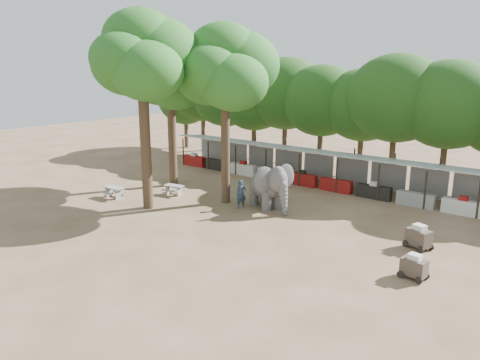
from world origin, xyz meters
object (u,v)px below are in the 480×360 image
Objects in this scene: yard_tree_left at (171,73)px; picnic_table_near at (114,191)px; picnic_table_far at (174,188)px; cart_back at (419,237)px; yard_tree_back at (225,69)px; elephant at (269,186)px; yard_tree_center at (142,57)px; handler at (241,194)px; cart_front at (414,267)px.

yard_tree_left is 7.25× the size of picnic_table_near.
picnic_table_far is 1.08× the size of cart_back.
yard_tree_left is at bearing 124.45° from picnic_table_far.
cart_back is at bearing -1.57° from yard_tree_back.
yard_tree_left is 11.37m from elephant.
yard_tree_center reaches higher than yard_tree_back.
picnic_table_far is (-5.59, -0.47, -0.46)m from handler.
cart_front is (11.89, -3.24, -0.36)m from handler.
elephant is at bearing 164.67° from cart_front.
cart_back is (10.92, 0.24, -0.30)m from handler.
handler is 10.93m from cart_back.
yard_tree_center reaches higher than yard_tree_left.
yard_tree_center reaches higher than picnic_table_near.
yard_tree_left is 8.31m from picnic_table_far.
picnic_table_far is 17.70m from cart_front.
cart_back is (9.54, -0.85, -0.83)m from elephant.
yard_tree_back reaches higher than yard_tree_left.
elephant is at bearing -3.11° from yard_tree_left.
handler reaches higher than cart_front.
yard_tree_back is 7.77× the size of cart_back.
cart_back is (19.14, 3.77, 0.12)m from picnic_table_near.
picnic_table_far is (2.15, -2.05, -7.76)m from yard_tree_left.
picnic_table_far is at bearing 47.98° from picnic_table_near.
yard_tree_left is 6.97× the size of picnic_table_far.
yard_tree_left is at bearing 83.28° from picnic_table_near.
handler is (7.74, -1.58, -7.30)m from yard_tree_left.
handler reaches higher than picnic_table_far.
yard_tree_back is at bearing -9.46° from yard_tree_left.
yard_tree_left is at bearing 173.25° from cart_front.
yard_tree_left is 20.20m from cart_back.
picnic_table_far is at bearing -157.26° from cart_back.
cart_front is (20.10, 0.30, 0.05)m from picnic_table_near.
yard_tree_left is 6.12× the size of handler.
yard_tree_left reaches higher than picnic_table_near.
elephant is at bearing 0.59° from picnic_table_far.
yard_tree_back reaches higher than elephant.
yard_tree_left is at bearing -163.82° from cart_back.
cart_front is at bearing -54.16° from cart_back.
cart_back is at bearing -4.12° from yard_tree_left.
elephant reaches higher than cart_back.
elephant is at bearing 24.22° from picnic_table_near.
picnic_table_far is (-3.85, -1.05, -8.10)m from yard_tree_back.
elephant is 1.84m from handler.
elephant is 10.69m from picnic_table_near.
yard_tree_left reaches higher than picnic_table_far.
elephant is at bearing -164.79° from cart_back.
yard_tree_back is 16.26m from cart_front.
handler is 12.33m from cart_front.
picnic_table_near is (-6.47, -4.12, -8.06)m from yard_tree_back.
picnic_table_near is (-9.60, -4.62, -0.95)m from elephant.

